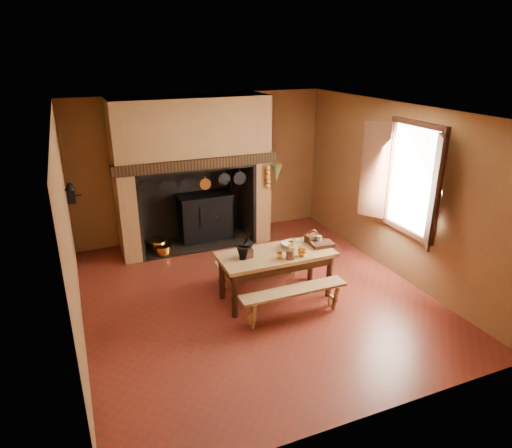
{
  "coord_description": "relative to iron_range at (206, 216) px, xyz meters",
  "views": [
    {
      "loc": [
        -2.35,
        -5.72,
        3.58
      ],
      "look_at": [
        0.15,
        0.3,
        1.06
      ],
      "focal_mm": 32.0,
      "sensor_mm": 36.0,
      "label": 1
    }
  ],
  "objects": [
    {
      "name": "wicker_basket",
      "position": [
        1.01,
        -2.47,
        0.33
      ],
      "size": [
        0.23,
        0.18,
        0.21
      ],
      "rotation": [
        0.0,
        0.0,
        0.07
      ],
      "color": "#553019",
      "rests_on": "work_table"
    },
    {
      "name": "brass_mug_a",
      "position": [
        0.28,
        -2.81,
        0.3
      ],
      "size": [
        0.09,
        0.09,
        0.09
      ],
      "primitive_type": "cylinder",
      "rotation": [
        0.0,
        0.0,
        -0.22
      ],
      "color": "gold",
      "rests_on": "work_table"
    },
    {
      "name": "floor",
      "position": [
        0.04,
        -2.45,
        -0.48
      ],
      "size": [
        5.5,
        5.5,
        0.0
      ],
      "primitive_type": "plane",
      "color": "maroon",
      "rests_on": "ground"
    },
    {
      "name": "brass_mug_b",
      "position": [
        0.62,
        -2.49,
        0.3
      ],
      "size": [
        0.1,
        0.1,
        0.09
      ],
      "primitive_type": "cylinder",
      "rotation": [
        0.0,
        0.0,
        -0.43
      ],
      "color": "gold",
      "rests_on": "work_table"
    },
    {
      "name": "chimney_breast",
      "position": [
        -0.26,
        -0.14,
        1.33
      ],
      "size": [
        2.95,
        0.96,
        2.8
      ],
      "color": "olive",
      "rests_on": "floor"
    },
    {
      "name": "stoneware_crock",
      "position": [
        0.41,
        -2.88,
        0.33
      ],
      "size": [
        0.12,
        0.12,
        0.14
      ],
      "primitive_type": "cylinder",
      "rotation": [
        0.0,
        0.0,
        -0.06
      ],
      "color": "#522F1E",
      "rests_on": "work_table"
    },
    {
      "name": "wooden_tray",
      "position": [
        1.08,
        -2.65,
        0.29
      ],
      "size": [
        0.35,
        0.26,
        0.06
      ],
      "primitive_type": "cube",
      "rotation": [
        0.0,
        0.0,
        -0.07
      ],
      "color": "#3D1E13",
      "rests_on": "work_table"
    },
    {
      "name": "mortar_small",
      "position": [
        -0.21,
        -2.61,
        0.37
      ],
      "size": [
        0.19,
        0.19,
        0.32
      ],
      "rotation": [
        0.0,
        0.0,
        0.17
      ],
      "color": "black",
      "rests_on": "work_table"
    },
    {
      "name": "herb_bunch",
      "position": [
        1.22,
        -0.66,
        0.9
      ],
      "size": [
        0.2,
        0.2,
        0.35
      ],
      "primitive_type": "cone",
      "rotation": [
        3.14,
        0.0,
        0.0
      ],
      "color": "#5C6630",
      "rests_on": "chimney_breast"
    },
    {
      "name": "hearth_pans",
      "position": [
        -1.01,
        -0.23,
        -0.39
      ],
      "size": [
        0.51,
        0.62,
        0.2
      ],
      "color": "gold",
      "rests_on": "floor"
    },
    {
      "name": "iron_range",
      "position": [
        0.0,
        0.0,
        0.0
      ],
      "size": [
        1.12,
        0.55,
        1.6
      ],
      "color": "black",
      "rests_on": "floor"
    },
    {
      "name": "wall_right",
      "position": [
        2.54,
        -2.45,
        0.92
      ],
      "size": [
        0.02,
        5.5,
        2.8
      ],
      "primitive_type": "cube",
      "color": "olive",
      "rests_on": "floor"
    },
    {
      "name": "glass_jar",
      "position": [
        1.08,
        -2.56,
        0.32
      ],
      "size": [
        0.08,
        0.08,
        0.13
      ],
      "primitive_type": "cylinder",
      "rotation": [
        0.0,
        0.0,
        -0.15
      ],
      "color": "beige",
      "rests_on": "work_table"
    },
    {
      "name": "coffee_grinder",
      "position": [
        -0.13,
        -2.58,
        0.34
      ],
      "size": [
        0.19,
        0.15,
        0.21
      ],
      "rotation": [
        0.0,
        0.0,
        0.11
      ],
      "color": "#3D1E13",
      "rests_on": "work_table"
    },
    {
      "name": "work_table",
      "position": [
        0.32,
        -2.61,
        0.14
      ],
      "size": [
        1.71,
        0.76,
        0.74
      ],
      "color": "tan",
      "rests_on": "floor"
    },
    {
      "name": "wall_left",
      "position": [
        -2.46,
        -2.45,
        0.92
      ],
      "size": [
        0.02,
        5.5,
        2.8
      ],
      "primitive_type": "cube",
      "color": "olive",
      "rests_on": "floor"
    },
    {
      "name": "brass_cup",
      "position": [
        0.62,
        -2.85,
        0.31
      ],
      "size": [
        0.15,
        0.15,
        0.1
      ],
      "primitive_type": "imported",
      "rotation": [
        0.0,
        0.0,
        0.14
      ],
      "color": "gold",
      "rests_on": "work_table"
    },
    {
      "name": "back_wall",
      "position": [
        0.04,
        0.3,
        0.92
      ],
      "size": [
        5.0,
        0.02,
        2.8
      ],
      "primitive_type": "cube",
      "color": "olive",
      "rests_on": "floor"
    },
    {
      "name": "wall_coffee_mill",
      "position": [
        -2.38,
        -0.9,
        1.03
      ],
      "size": [
        0.23,
        0.16,
        0.31
      ],
      "color": "black",
      "rests_on": "wall_left"
    },
    {
      "name": "wall_front",
      "position": [
        0.04,
        -5.2,
        0.92
      ],
      "size": [
        5.0,
        0.02,
        2.8
      ],
      "primitive_type": "cube",
      "color": "olive",
      "rests_on": "floor"
    },
    {
      "name": "ceiling",
      "position": [
        0.04,
        -2.45,
        2.32
      ],
      "size": [
        5.5,
        5.5,
        0.0
      ],
      "primitive_type": "plane",
      "rotation": [
        3.14,
        0.0,
        0.0
      ],
      "color": "silver",
      "rests_on": "back_wall"
    },
    {
      "name": "mortar_large",
      "position": [
        -0.14,
        -2.56,
        0.38
      ],
      "size": [
        0.22,
        0.22,
        0.37
      ],
      "rotation": [
        0.0,
        0.0,
        0.2
      ],
      "color": "black",
      "rests_on": "work_table"
    },
    {
      "name": "onion_string",
      "position": [
        1.04,
        -0.66,
        0.85
      ],
      "size": [
        0.12,
        0.1,
        0.46
      ],
      "primitive_type": null,
      "color": "#B87421",
      "rests_on": "chimney_breast"
    },
    {
      "name": "hanging_pans",
      "position": [
        -0.3,
        -0.64,
        0.88
      ],
      "size": [
        1.92,
        0.29,
        0.27
      ],
      "color": "black",
      "rests_on": "chimney_breast"
    },
    {
      "name": "window",
      "position": [
        2.39,
        -2.85,
        1.22
      ],
      "size": [
        0.39,
        1.75,
        1.76
      ],
      "color": "white",
      "rests_on": "wall_right"
    },
    {
      "name": "bench_back",
      "position": [
        0.32,
        -2.03,
        -0.17
      ],
      "size": [
        1.49,
        0.26,
        0.42
      ],
      "color": "tan",
      "rests_on": "floor"
    },
    {
      "name": "bench_front",
      "position": [
        0.32,
        -3.21,
        -0.15
      ],
      "size": [
        1.57,
        0.27,
        0.44
      ],
      "color": "tan",
      "rests_on": "floor"
    },
    {
      "name": "mixing_bowl",
      "position": [
        0.62,
        -2.5,
        0.29
      ],
      "size": [
        0.34,
        0.34,
        0.07
      ],
      "primitive_type": "imported",
      "rotation": [
        0.0,
        0.0,
        0.19
      ],
      "color": "beige",
      "rests_on": "work_table"
    }
  ]
}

